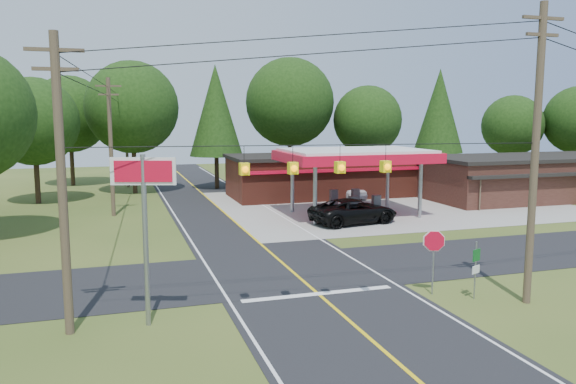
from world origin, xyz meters
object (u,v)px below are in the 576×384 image
object	(u,v)px
suv_car	(354,211)
big_stop_sign	(144,202)
sedan_car	(348,189)
octagonal_stop_sign	(434,246)
gas_canopy	(355,158)

from	to	relation	value
suv_car	big_stop_sign	distance (m)	21.19
sedan_car	octagonal_stop_sign	world-z (taller)	octagonal_stop_sign
sedan_car	big_stop_sign	bearing A→B (deg)	-127.34
gas_canopy	sedan_car	distance (m)	9.22
gas_canopy	sedan_car	size ratio (longest dim) A/B	2.28
suv_car	gas_canopy	bearing A→B (deg)	-33.99
sedan_car	octagonal_stop_sign	bearing A→B (deg)	-107.42
gas_canopy	sedan_car	xyz separation A→B (m)	(3.00, 8.00, -3.47)
gas_canopy	sedan_car	bearing A→B (deg)	69.44
gas_canopy	octagonal_stop_sign	distance (m)	18.68
gas_canopy	octagonal_stop_sign	xyz separation A→B (m)	(-4.50, -18.00, -2.22)
suv_car	sedan_car	distance (m)	11.84
gas_canopy	big_stop_sign	distance (m)	24.03
gas_canopy	suv_car	bearing A→B (deg)	-114.61
gas_canopy	suv_car	xyz separation A→B (m)	(-1.37, -3.00, -3.41)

